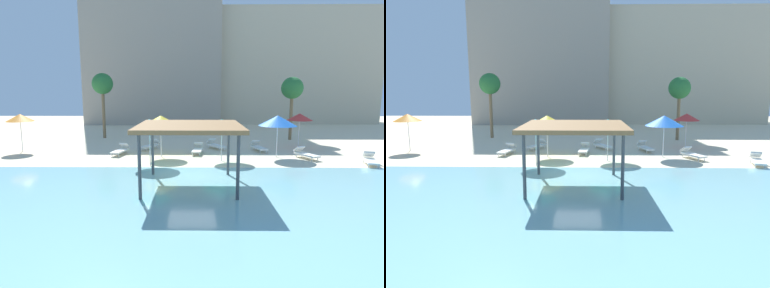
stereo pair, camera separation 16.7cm
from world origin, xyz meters
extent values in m
plane|color=beige|center=(0.00, 0.00, 0.00)|extent=(80.00, 80.00, 0.00)
cube|color=#7AB7C1|center=(0.00, -5.25, 0.02)|extent=(44.00, 13.50, 0.04)
cylinder|color=#42474C|center=(-2.01, -0.09, 1.33)|extent=(0.14, 0.14, 2.67)
cylinder|color=#42474C|center=(1.86, -0.09, 1.33)|extent=(0.14, 0.14, 2.67)
cylinder|color=#42474C|center=(-2.01, -3.96, 1.33)|extent=(0.14, 0.14, 2.67)
cylinder|color=#42474C|center=(1.86, -3.96, 1.33)|extent=(0.14, 0.14, 2.67)
cube|color=olive|center=(-0.08, -2.02, 2.76)|extent=(4.57, 4.57, 0.18)
cylinder|color=silver|center=(1.80, 3.53, 0.98)|extent=(0.06, 0.06, 1.96)
cone|color=teal|center=(1.80, 3.53, 2.28)|extent=(2.36, 2.36, 0.65)
cylinder|color=silver|center=(8.07, 8.26, 1.05)|extent=(0.06, 0.06, 2.11)
cone|color=red|center=(8.07, 8.26, 2.37)|extent=(1.93, 1.93, 0.53)
cylinder|color=silver|center=(5.52, 4.70, 1.04)|extent=(0.06, 0.06, 2.07)
cone|color=blue|center=(5.52, 4.70, 2.41)|extent=(2.46, 2.46, 0.68)
cylinder|color=silver|center=(-12.39, 6.58, 1.08)|extent=(0.06, 0.06, 2.17)
cone|color=orange|center=(-12.39, 6.58, 2.43)|extent=(1.93, 1.93, 0.53)
cylinder|color=silver|center=(-2.46, 2.05, 1.04)|extent=(0.06, 0.06, 2.08)
cone|color=teal|center=(-2.46, 2.05, 2.41)|extent=(2.36, 2.36, 0.65)
cylinder|color=silver|center=(-2.11, 4.77, 1.05)|extent=(0.06, 0.06, 2.11)
cone|color=yellow|center=(-2.11, 4.77, 2.42)|extent=(2.27, 2.27, 0.62)
cylinder|color=white|center=(7.84, 3.57, 0.11)|extent=(0.05, 0.05, 0.22)
cylinder|color=white|center=(7.40, 3.38, 0.11)|extent=(0.05, 0.05, 0.22)
cylinder|color=white|center=(7.27, 4.89, 0.11)|extent=(0.05, 0.05, 0.22)
cylinder|color=white|center=(6.83, 4.70, 0.11)|extent=(0.05, 0.05, 0.22)
cube|color=white|center=(7.34, 4.14, 0.27)|extent=(1.26, 1.89, 0.10)
cube|color=white|center=(7.04, 4.82, 0.55)|extent=(0.75, 0.70, 0.40)
cylinder|color=white|center=(10.44, 1.49, 0.11)|extent=(0.05, 0.05, 0.22)
cylinder|color=white|center=(9.98, 1.63, 0.11)|extent=(0.05, 0.05, 0.22)
cylinder|color=white|center=(10.86, 2.87, 0.11)|extent=(0.05, 0.05, 0.22)
cylinder|color=white|center=(10.40, 3.01, 0.11)|extent=(0.05, 0.05, 0.22)
cube|color=white|center=(10.42, 2.25, 0.27)|extent=(1.10, 1.90, 0.10)
cube|color=white|center=(10.64, 2.96, 0.55)|extent=(0.72, 0.66, 0.40)
cylinder|color=white|center=(-4.90, 4.53, 0.11)|extent=(0.05, 0.05, 0.22)
cylinder|color=white|center=(-5.37, 4.63, 0.11)|extent=(0.05, 0.05, 0.22)
cylinder|color=white|center=(-4.60, 5.94, 0.11)|extent=(0.05, 0.05, 0.22)
cylinder|color=white|center=(-5.07, 6.04, 0.11)|extent=(0.05, 0.05, 0.22)
cube|color=white|center=(-4.98, 5.29, 0.27)|extent=(0.97, 1.89, 0.10)
cube|color=white|center=(-4.83, 6.01, 0.55)|extent=(0.69, 0.62, 0.40)
cylinder|color=white|center=(2.31, 7.06, 0.11)|extent=(0.05, 0.05, 0.22)
cylinder|color=white|center=(1.89, 6.82, 0.11)|extent=(0.05, 0.05, 0.22)
cylinder|color=white|center=(1.58, 8.31, 0.11)|extent=(0.05, 0.05, 0.22)
cylinder|color=white|center=(1.17, 8.07, 0.11)|extent=(0.05, 0.05, 0.22)
cube|color=white|center=(1.74, 7.56, 0.27)|extent=(1.42, 1.86, 0.10)
cube|color=white|center=(1.36, 8.21, 0.55)|extent=(0.77, 0.74, 0.40)
cylinder|color=white|center=(-3.34, 6.58, 0.11)|extent=(0.05, 0.05, 0.22)
cylinder|color=white|center=(-3.78, 6.79, 0.11)|extent=(0.05, 0.05, 0.22)
cylinder|color=white|center=(-2.72, 7.88, 0.11)|extent=(0.05, 0.05, 0.22)
cylinder|color=white|center=(-3.15, 8.09, 0.11)|extent=(0.05, 0.05, 0.22)
cube|color=white|center=(-3.25, 7.34, 0.27)|extent=(1.32, 1.88, 0.10)
cube|color=white|center=(-2.92, 8.01, 0.55)|extent=(0.76, 0.72, 0.40)
cylinder|color=white|center=(0.45, 4.93, 0.11)|extent=(0.05, 0.05, 0.22)
cylinder|color=white|center=(-0.02, 5.00, 0.11)|extent=(0.05, 0.05, 0.22)
cylinder|color=white|center=(0.65, 6.36, 0.11)|extent=(0.05, 0.05, 0.22)
cylinder|color=white|center=(0.18, 6.43, 0.11)|extent=(0.05, 0.05, 0.22)
cube|color=white|center=(0.31, 5.68, 0.27)|extent=(0.84, 1.87, 0.10)
cube|color=white|center=(0.42, 6.42, 0.55)|extent=(0.66, 0.59, 0.40)
cylinder|color=white|center=(5.16, 6.04, 0.11)|extent=(0.05, 0.05, 0.22)
cylinder|color=white|center=(4.69, 5.94, 0.11)|extent=(0.05, 0.05, 0.22)
cylinder|color=white|center=(4.84, 7.45, 0.11)|extent=(0.05, 0.05, 0.22)
cylinder|color=white|center=(4.37, 7.34, 0.11)|extent=(0.05, 0.05, 0.22)
cube|color=white|center=(4.77, 6.69, 0.27)|extent=(0.99, 1.89, 0.10)
cube|color=white|center=(4.60, 7.41, 0.55)|extent=(0.70, 0.63, 0.40)
cylinder|color=brown|center=(8.61, 12.37, 2.11)|extent=(0.28, 0.28, 4.23)
sphere|color=#286B33|center=(8.61, 12.37, 4.58)|extent=(1.90, 1.90, 1.90)
cylinder|color=brown|center=(-8.30, 13.34, 2.31)|extent=(0.28, 0.28, 4.63)
sphere|color=#286B33|center=(-8.30, 13.34, 4.98)|extent=(1.90, 1.90, 1.90)
cube|color=#9E9384|center=(-5.41, 30.41, 10.60)|extent=(17.49, 11.69, 21.19)
cube|color=beige|center=(13.04, 30.46, 7.49)|extent=(22.49, 8.57, 14.99)
camera|label=1|loc=(0.21, -16.25, 4.30)|focal=30.13mm
camera|label=2|loc=(0.37, -16.25, 4.30)|focal=30.13mm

